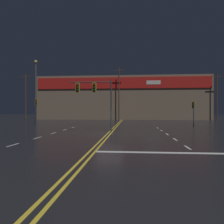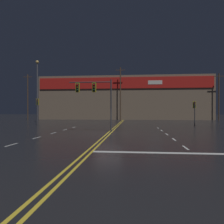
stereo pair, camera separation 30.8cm
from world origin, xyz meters
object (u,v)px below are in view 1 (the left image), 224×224
(traffic_signal_median, at_px, (94,92))
(traffic_signal_corner_northeast, at_px, (193,108))
(traffic_signal_corner_northwest, at_px, (36,106))
(streetlight_near_left, at_px, (36,84))

(traffic_signal_median, bearing_deg, traffic_signal_corner_northeast, 37.05)
(traffic_signal_corner_northwest, bearing_deg, traffic_signal_corner_northeast, 0.28)
(traffic_signal_corner_northwest, relative_size, traffic_signal_corner_northeast, 1.14)
(traffic_signal_corner_northwest, xyz_separation_m, streetlight_near_left, (-2.82, 6.19, 4.06))
(traffic_signal_corner_northwest, height_order, traffic_signal_corner_northeast, traffic_signal_corner_northwest)
(traffic_signal_corner_northeast, bearing_deg, streetlight_near_left, 166.74)
(traffic_signal_median, height_order, traffic_signal_corner_northwest, traffic_signal_median)
(traffic_signal_median, distance_m, streetlight_near_left, 20.61)
(traffic_signal_median, relative_size, streetlight_near_left, 0.48)
(streetlight_near_left, bearing_deg, traffic_signal_median, -49.89)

